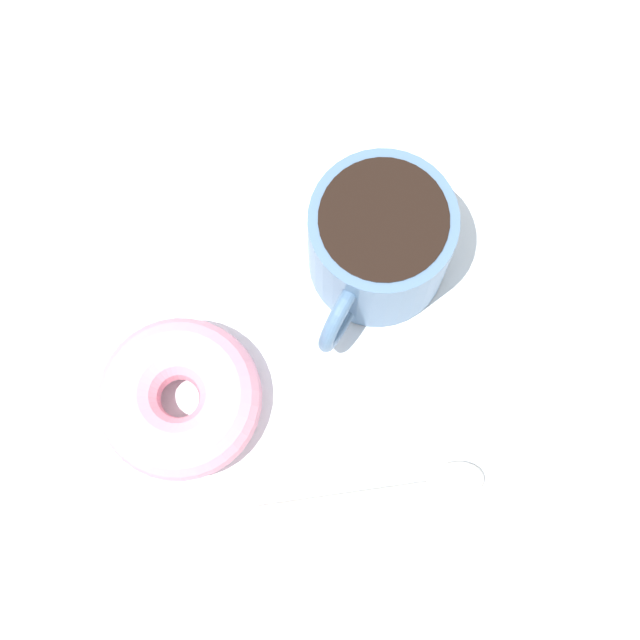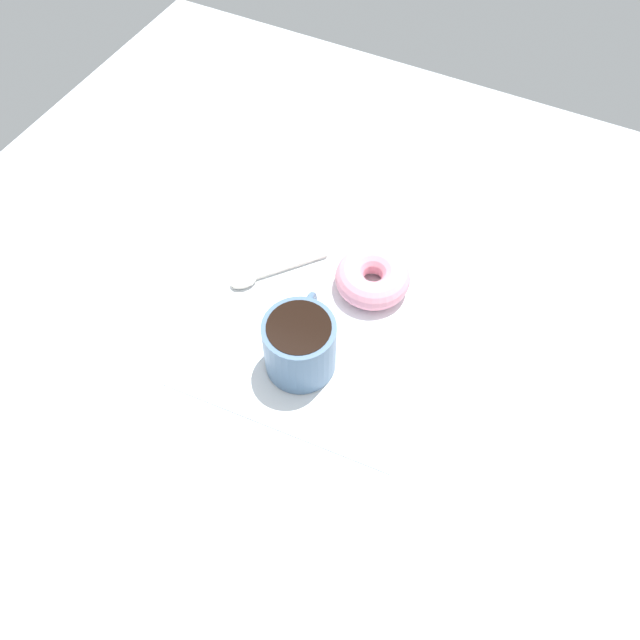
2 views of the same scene
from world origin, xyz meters
The scene contains 5 objects.
ground_plane centered at (0.00, 0.00, -1.00)cm, with size 120.00×120.00×2.00cm, color #B2BCC6.
napkin centered at (-1.06, -1.69, 0.15)cm, with size 29.71×29.71×0.30cm, color white.
coffee_cup centered at (-1.17, 3.82, 4.59)cm, with size 8.75×11.87×8.29cm.
donut centered at (-4.24, -10.94, 2.22)cm, with size 10.01×10.01×3.84cm, color pink.
spoon centered at (10.18, -5.17, 0.70)cm, with size 10.29×11.63×0.90cm.
Camera 2 is at (-20.77, 37.65, 67.71)cm, focal length 35.00 mm.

